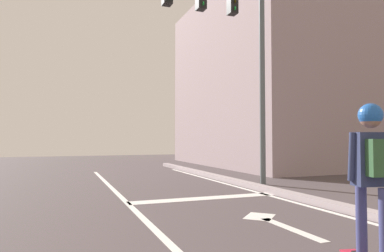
# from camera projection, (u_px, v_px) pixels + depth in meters

# --- Properties ---
(lane_line_center) EXTENTS (0.12, 20.00, 0.01)m
(lane_line_center) POSITION_uv_depth(u_px,v_px,m) (169.00, 243.00, 4.27)
(lane_line_center) COLOR silver
(lane_line_center) RESTS_ON ground
(lane_line_curbside) EXTENTS (0.12, 20.00, 0.01)m
(lane_line_curbside) POSITION_uv_depth(u_px,v_px,m) (365.00, 221.00, 5.43)
(lane_line_curbside) COLOR silver
(lane_line_curbside) RESTS_ON ground
(stop_bar) EXTENTS (3.40, 0.40, 0.01)m
(stop_bar) POSITION_uv_depth(u_px,v_px,m) (204.00, 198.00, 7.55)
(stop_bar) COLOR silver
(stop_bar) RESTS_ON ground
(lane_arrow_stem) EXTENTS (0.16, 1.40, 0.01)m
(lane_arrow_stem) POSITION_uv_depth(u_px,v_px,m) (291.00, 229.00, 4.97)
(lane_arrow_stem) COLOR silver
(lane_arrow_stem) RESTS_ON ground
(lane_arrow_head) EXTENTS (0.71, 0.71, 0.01)m
(lane_arrow_head) POSITION_uv_depth(u_px,v_px,m) (260.00, 216.00, 5.76)
(lane_arrow_head) COLOR silver
(lane_arrow_head) RESTS_ON ground
(curb_strip) EXTENTS (0.24, 24.00, 0.14)m
(curb_strip) POSITION_uv_depth(u_px,v_px,m) (376.00, 216.00, 5.52)
(curb_strip) COLOR #A19498
(curb_strip) RESTS_ON ground
(skater) EXTENTS (0.43, 0.60, 1.58)m
(skater) POSITION_uv_depth(u_px,v_px,m) (373.00, 163.00, 3.39)
(skater) COLOR #3B3E74
(skater) RESTS_ON skateboard
(traffic_signal_mast) EXTENTS (3.94, 0.34, 5.93)m
(traffic_signal_mast) POSITION_uv_depth(u_px,v_px,m) (229.00, 35.00, 9.62)
(traffic_signal_mast) COLOR #556065
(traffic_signal_mast) RESTS_ON ground
(building_block) EXTENTS (9.79, 10.57, 8.65)m
(building_block) POSITION_uv_depth(u_px,v_px,m) (292.00, 83.00, 18.36)
(building_block) COLOR #A18C92
(building_block) RESTS_ON ground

